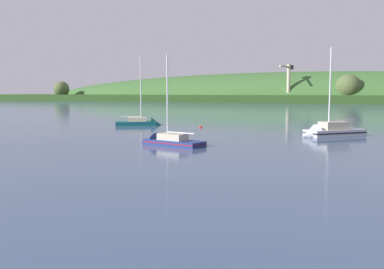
# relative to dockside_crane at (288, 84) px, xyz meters

# --- Properties ---
(far_shoreline_hill) EXTENTS (484.05, 103.67, 37.29)m
(far_shoreline_hill) POSITION_rel_dockside_crane_xyz_m (2.37, 29.78, -10.38)
(far_shoreline_hill) COLOR #27431B
(far_shoreline_hill) RESTS_ON ground
(dockside_crane) EXTENTS (6.28, 16.02, 21.37)m
(dockside_crane) POSITION_rel_dockside_crane_xyz_m (0.00, 0.00, 0.00)
(dockside_crane) COLOR #4C4C51
(dockside_crane) RESTS_ON ground
(sailboat_near_mooring) EXTENTS (8.51, 6.27, 13.68)m
(sailboat_near_mooring) POSITION_rel_dockside_crane_xyz_m (-4.69, -167.68, -10.39)
(sailboat_near_mooring) COLOR #0F564C
(sailboat_near_mooring) RESTS_ON ground
(sailboat_midwater_white) EXTENTS (8.43, 4.68, 11.37)m
(sailboat_midwater_white) POSITION_rel_dockside_crane_xyz_m (10.59, -191.31, -10.44)
(sailboat_midwater_white) COLOR navy
(sailboat_midwater_white) RESTS_ON ground
(sailboat_far_left) EXTENTS (8.93, 8.35, 13.16)m
(sailboat_far_left) POSITION_rel_dockside_crane_xyz_m (27.51, -175.77, -10.20)
(sailboat_far_left) COLOR #ADB2BC
(sailboat_far_left) RESTS_ON ground
(mooring_buoy_midchannel) EXTENTS (0.58, 0.58, 0.66)m
(mooring_buoy_midchannel) POSITION_rel_dockside_crane_xyz_m (6.87, -168.69, -10.63)
(mooring_buoy_midchannel) COLOR red
(mooring_buoy_midchannel) RESTS_ON ground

